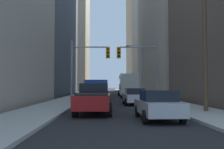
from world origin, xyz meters
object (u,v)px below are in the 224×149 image
at_px(city_bus, 128,85).
at_px(sedan_white, 134,96).
at_px(sedan_grey, 99,93).
at_px(traffic_signal_near_right, 140,61).
at_px(pickup_truck_red, 94,99).
at_px(traffic_signal_near_left, 88,61).
at_px(cargo_van_blue, 96,91).
at_px(sedan_silver, 158,105).

relative_size(city_bus, sedan_white, 2.71).
xyz_separation_m(city_bus, sedan_grey, (-4.27, -7.09, -1.16)).
relative_size(city_bus, traffic_signal_near_right, 1.93).
distance_m(sedan_white, sedan_grey, 9.92).
height_order(sedan_white, sedan_grey, same).
bearing_deg(pickup_truck_red, sedan_grey, 90.22).
relative_size(pickup_truck_red, traffic_signal_near_right, 0.91).
height_order(pickup_truck_red, traffic_signal_near_left, traffic_signal_near_left).
xyz_separation_m(city_bus, traffic_signal_near_left, (-5.10, -15.91, 2.11)).
xyz_separation_m(pickup_truck_red, traffic_signal_near_right, (3.97, 7.65, 3.12)).
bearing_deg(cargo_van_blue, traffic_signal_near_left, -147.47).
xyz_separation_m(sedan_silver, traffic_signal_near_left, (-4.29, 10.83, 3.27)).
bearing_deg(cargo_van_blue, sedan_silver, -72.41).
bearing_deg(sedan_grey, sedan_silver, -80.00).
distance_m(city_bus, cargo_van_blue, 16.08).
bearing_deg(traffic_signal_near_right, city_bus, 89.13).
distance_m(sedan_grey, traffic_signal_near_right, 10.24).
xyz_separation_m(sedan_white, sedan_grey, (-3.44, 9.30, 0.00)).
xyz_separation_m(city_bus, sedan_silver, (-0.81, -26.74, -1.16)).
xyz_separation_m(pickup_truck_red, cargo_van_blue, (-0.18, 8.10, 0.35)).
height_order(sedan_silver, sedan_grey, same).
bearing_deg(sedan_white, traffic_signal_near_left, 173.54).
bearing_deg(city_bus, sedan_white, -92.91).
distance_m(pickup_truck_red, sedan_silver, 4.66).
distance_m(pickup_truck_red, sedan_grey, 16.47).
bearing_deg(pickup_truck_red, traffic_signal_near_right, 62.57).
relative_size(sedan_silver, traffic_signal_near_left, 0.71).
distance_m(city_bus, sedan_grey, 8.36).
bearing_deg(pickup_truck_red, sedan_white, 64.77).
relative_size(sedan_white, traffic_signal_near_right, 0.71).
distance_m(sedan_white, traffic_signal_near_right, 3.37).
height_order(pickup_truck_red, sedan_white, pickup_truck_red).
bearing_deg(sedan_white, cargo_van_blue, 165.24).
relative_size(pickup_truck_red, cargo_van_blue, 1.03).
bearing_deg(traffic_signal_near_right, traffic_signal_near_left, -180.00).
relative_size(pickup_truck_red, sedan_white, 1.28).
distance_m(sedan_silver, sedan_white, 10.35).
relative_size(pickup_truck_red, sedan_silver, 1.28).
height_order(cargo_van_blue, sedan_silver, cargo_van_blue).
height_order(cargo_van_blue, traffic_signal_near_left, traffic_signal_near_left).
relative_size(city_bus, traffic_signal_near_left, 1.93).
xyz_separation_m(pickup_truck_red, sedan_white, (3.38, 7.16, -0.16)).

